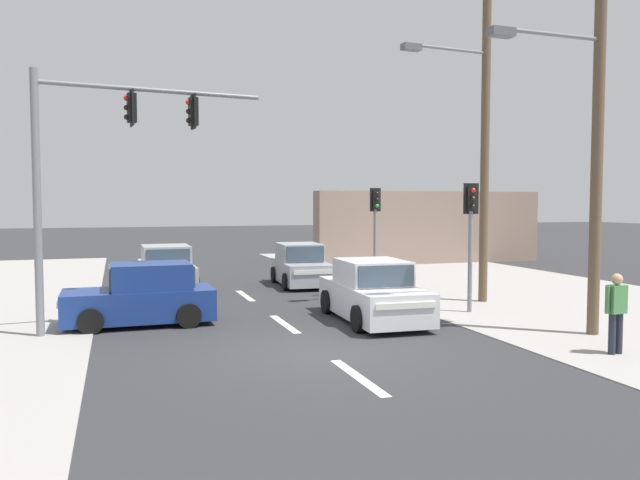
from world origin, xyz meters
TOP-DOWN VIEW (x-y plane):
  - ground_plane at (0.00, 0.00)m, footprint 140.00×140.00m
  - lane_dash_near at (0.00, -2.00)m, footprint 0.20×2.40m
  - lane_dash_mid at (0.00, 3.00)m, footprint 0.20×2.40m
  - lane_dash_far at (0.00, 8.00)m, footprint 0.20×2.40m
  - kerb_right_verge at (9.00, 2.00)m, footprint 10.00×44.00m
  - utility_pole_foreground_right at (6.24, -0.45)m, footprint 3.78×0.33m
  - utility_pole_midground_right at (6.53, 4.48)m, footprint 3.78×0.51m
  - traffic_signal_mast at (-4.33, 3.42)m, footprint 5.26×0.73m
  - pedestal_signal_right_kerb at (5.26, 2.97)m, footprint 0.44×0.29m
  - pedestal_signal_far_median at (4.93, 8.79)m, footprint 0.44×0.30m
  - shopfront_wall_far at (11.00, 16.00)m, footprint 12.00×1.00m
  - sedan_kerbside_parked at (2.28, 2.76)m, footprint 2.03×4.30m
  - hatchback_crossing_left at (-3.37, 4.02)m, footprint 3.66×1.82m
  - sedan_receding_far at (-2.35, 10.14)m, footprint 1.93×4.26m
  - hatchback_oncoming_mid at (2.46, 9.96)m, footprint 1.95×3.72m
  - pedestrian_at_kerb at (5.43, -2.12)m, footprint 0.56×0.24m

SIDE VIEW (x-z plane):
  - ground_plane at x=0.00m, z-range 0.00..0.00m
  - lane_dash_near at x=0.00m, z-range 0.00..0.01m
  - lane_dash_mid at x=0.00m, z-range 0.00..0.01m
  - lane_dash_far at x=0.00m, z-range 0.00..0.01m
  - kerb_right_verge at x=9.00m, z-range 0.00..0.02m
  - hatchback_crossing_left at x=-3.37m, z-range -0.06..1.47m
  - hatchback_oncoming_mid at x=2.46m, z-range -0.06..1.47m
  - sedan_kerbside_parked at x=2.28m, z-range -0.08..1.48m
  - sedan_receding_far at x=-2.35m, z-range -0.08..1.48m
  - pedestrian_at_kerb at x=5.43m, z-range 0.11..1.74m
  - shopfront_wall_far at x=11.00m, z-range 0.00..3.60m
  - pedestal_signal_right_kerb at x=5.26m, z-range 0.64..4.20m
  - pedestal_signal_far_median at x=4.93m, z-range 0.64..4.20m
  - traffic_signal_mast at x=-4.33m, z-range 1.15..7.15m
  - utility_pole_foreground_right at x=6.24m, z-range 0.36..9.60m
  - utility_pole_midground_right at x=6.53m, z-range 0.37..10.77m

